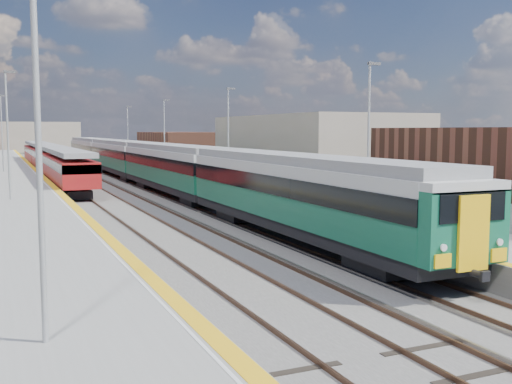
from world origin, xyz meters
TOP-DOWN VIEW (x-y plane):
  - ground at (0.00, 50.00)m, footprint 320.00×320.00m
  - ballast_bed at (-2.25, 52.50)m, footprint 10.50×155.00m
  - tracks at (-1.65, 54.18)m, footprint 8.96×160.00m
  - platform_right at (5.28, 52.49)m, footprint 4.70×155.00m
  - platform_left at (-9.05, 52.49)m, footprint 4.30×155.00m
  - green_train at (1.50, 51.04)m, footprint 3.01×83.60m
  - red_train at (-5.50, 65.49)m, footprint 2.66×54.11m
  - tree_d at (21.91, 59.71)m, footprint 4.03×4.03m

SIDE VIEW (x-z plane):
  - ground at x=0.00m, z-range 0.00..0.00m
  - ballast_bed at x=-2.25m, z-range 0.00..0.06m
  - tracks at x=-1.65m, z-range 0.02..0.19m
  - platform_left at x=-9.05m, z-range -3.74..4.78m
  - platform_right at x=5.28m, z-range -3.72..4.80m
  - red_train at x=-5.50m, z-range 0.31..3.67m
  - green_train at x=1.50m, z-range 0.68..3.98m
  - tree_d at x=21.91m, z-range 0.70..6.16m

